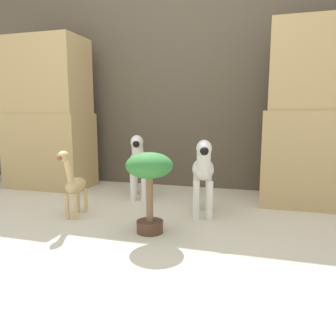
# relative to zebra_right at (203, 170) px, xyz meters

# --- Properties ---
(ground_plane) EXTENTS (14.00, 14.00, 0.00)m
(ground_plane) POSITION_rel_zebra_right_xyz_m (-0.46, -0.67, -0.36)
(ground_plane) COLOR beige
(wall_back) EXTENTS (6.40, 0.08, 2.20)m
(wall_back) POSITION_rel_zebra_right_xyz_m (-0.46, 1.04, 0.74)
(wall_back) COLOR brown
(wall_back) RESTS_ON ground_plane
(rock_pillar_left) EXTENTS (0.86, 0.49, 1.53)m
(rock_pillar_left) POSITION_rel_zebra_right_xyz_m (-1.75, 0.58, 0.39)
(rock_pillar_left) COLOR tan
(rock_pillar_left) RESTS_ON ground_plane
(rock_pillar_right) EXTENTS (0.86, 0.49, 1.51)m
(rock_pillar_right) POSITION_rel_zebra_right_xyz_m (0.84, 0.58, 0.36)
(rock_pillar_right) COLOR tan
(rock_pillar_right) RESTS_ON ground_plane
(zebra_right) EXTENTS (0.23, 0.50, 0.59)m
(zebra_right) POSITION_rel_zebra_right_xyz_m (0.00, 0.00, 0.00)
(zebra_right) COLOR white
(zebra_right) RESTS_ON ground_plane
(zebra_left) EXTENTS (0.27, 0.49, 0.59)m
(zebra_left) POSITION_rel_zebra_right_xyz_m (-0.66, 0.36, 0.00)
(zebra_left) COLOR white
(zebra_left) RESTS_ON ground_plane
(giraffe_figurine) EXTENTS (0.15, 0.40, 0.52)m
(giraffe_figurine) POSITION_rel_zebra_right_xyz_m (-0.92, -0.29, -0.10)
(giraffe_figurine) COLOR tan
(giraffe_figurine) RESTS_ON ground_plane
(potted_palm_front) EXTENTS (0.30, 0.30, 0.53)m
(potted_palm_front) POSITION_rel_zebra_right_xyz_m (-0.27, -0.45, 0.03)
(potted_palm_front) COLOR #513323
(potted_palm_front) RESTS_ON ground_plane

